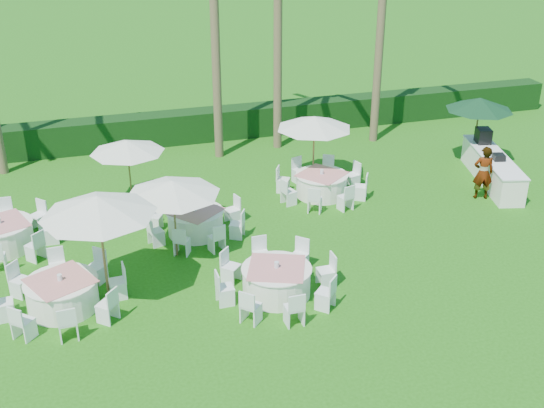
% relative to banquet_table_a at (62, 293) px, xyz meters
% --- Properties ---
extents(ground, '(120.00, 120.00, 0.00)m').
position_rel_banquet_table_a_xyz_m(ground, '(4.11, -1.19, -0.41)').
color(ground, '#1F5A0F').
rests_on(ground, ground).
extents(hedge, '(34.00, 1.00, 1.20)m').
position_rel_banquet_table_a_xyz_m(hedge, '(4.11, 10.81, 0.19)').
color(hedge, black).
rests_on(hedge, ground).
extents(banquet_table_a, '(3.09, 3.09, 0.94)m').
position_rel_banquet_table_a_xyz_m(banquet_table_a, '(0.00, 0.00, 0.00)').
color(banquet_table_a, white).
rests_on(banquet_table_a, ground).
extents(banquet_table_b, '(3.08, 3.08, 0.94)m').
position_rel_banquet_table_a_xyz_m(banquet_table_b, '(5.15, -0.93, 0.00)').
color(banquet_table_b, white).
rests_on(banquet_table_b, ground).
extents(banquet_table_d, '(3.09, 3.09, 0.94)m').
position_rel_banquet_table_a_xyz_m(banquet_table_d, '(-1.57, 3.60, 0.00)').
color(banquet_table_d, white).
rests_on(banquet_table_d, ground).
extents(banquet_table_e, '(2.91, 2.91, 0.90)m').
position_rel_banquet_table_a_xyz_m(banquet_table_e, '(3.83, 2.91, -0.02)').
color(banquet_table_e, white).
rests_on(banquet_table_e, ground).
extents(banquet_table_f, '(2.99, 2.99, 0.92)m').
position_rel_banquet_table_a_xyz_m(banquet_table_f, '(8.33, 4.37, -0.01)').
color(banquet_table_f, white).
rests_on(banquet_table_f, ground).
extents(umbrella_a, '(2.76, 2.76, 2.84)m').
position_rel_banquet_table_a_xyz_m(umbrella_a, '(1.08, 0.05, 2.19)').
color(umbrella_a, brown).
rests_on(umbrella_a, ground).
extents(umbrella_b, '(2.57, 2.57, 2.26)m').
position_rel_banquet_table_a_xyz_m(umbrella_b, '(3.08, 1.76, 1.65)').
color(umbrella_b, brown).
rests_on(umbrella_b, ground).
extents(umbrella_c, '(2.32, 2.32, 2.21)m').
position_rel_banquet_table_a_xyz_m(umbrella_c, '(2.25, 5.37, 1.61)').
color(umbrella_c, brown).
rests_on(umbrella_c, ground).
extents(umbrella_d, '(2.53, 2.53, 2.42)m').
position_rel_banquet_table_a_xyz_m(umbrella_d, '(8.38, 5.35, 1.80)').
color(umbrella_d, brown).
rests_on(umbrella_d, ground).
extents(umbrella_green, '(2.37, 2.37, 2.56)m').
position_rel_banquet_table_a_xyz_m(umbrella_green, '(14.51, 5.21, 1.93)').
color(umbrella_green, brown).
rests_on(umbrella_green, ground).
extents(buffet_table, '(1.91, 4.33, 1.51)m').
position_rel_banquet_table_a_xyz_m(buffet_table, '(14.33, 3.75, 0.12)').
color(buffet_table, white).
rests_on(buffet_table, ground).
extents(staff_person, '(0.75, 0.60, 1.80)m').
position_rel_banquet_table_a_xyz_m(staff_person, '(13.25, 2.66, 0.49)').
color(staff_person, gray).
rests_on(staff_person, ground).
extents(palm_d, '(4.39, 4.21, 7.54)m').
position_rel_banquet_table_a_xyz_m(palm_d, '(8.28, 9.13, 3.80)').
color(palm_d, brown).
rests_on(palm_d, ground).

